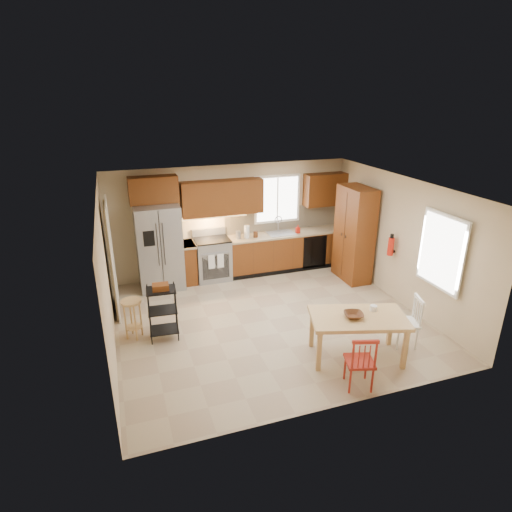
{
  "coord_description": "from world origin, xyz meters",
  "views": [
    {
      "loc": [
        -2.49,
        -6.56,
        4.01
      ],
      "look_at": [
        -0.13,
        0.4,
        1.15
      ],
      "focal_mm": 30.0,
      "sensor_mm": 36.0,
      "label": 1
    }
  ],
  "objects_px": {
    "chair_red": "(360,360)",
    "table_bowl": "(353,318)",
    "soap_bottle": "(298,229)",
    "bar_stool": "(133,319)",
    "utility_cart": "(163,313)",
    "pantry": "(354,234)",
    "table_jar": "(373,309)",
    "chair_white": "(406,322)",
    "fire_extinguisher": "(391,247)",
    "dining_table": "(357,337)",
    "refrigerator": "(159,247)",
    "range_stove": "(213,260)"
  },
  "relations": [
    {
      "from": "bar_stool",
      "to": "utility_cart",
      "type": "height_order",
      "value": "utility_cart"
    },
    {
      "from": "soap_bottle",
      "to": "table_bowl",
      "type": "relative_size",
      "value": 0.64
    },
    {
      "from": "pantry",
      "to": "chair_red",
      "type": "distance_m",
      "value": 3.93
    },
    {
      "from": "range_stove",
      "to": "dining_table",
      "type": "height_order",
      "value": "range_stove"
    },
    {
      "from": "range_stove",
      "to": "utility_cart",
      "type": "height_order",
      "value": "utility_cart"
    },
    {
      "from": "table_bowl",
      "to": "dining_table",
      "type": "bearing_deg",
      "value": 0.0
    },
    {
      "from": "soap_bottle",
      "to": "table_bowl",
      "type": "height_order",
      "value": "soap_bottle"
    },
    {
      "from": "refrigerator",
      "to": "utility_cart",
      "type": "relative_size",
      "value": 1.88
    },
    {
      "from": "refrigerator",
      "to": "chair_red",
      "type": "height_order",
      "value": "refrigerator"
    },
    {
      "from": "range_stove",
      "to": "chair_red",
      "type": "distance_m",
      "value": 4.52
    },
    {
      "from": "fire_extinguisher",
      "to": "utility_cart",
      "type": "bearing_deg",
      "value": -178.21
    },
    {
      "from": "fire_extinguisher",
      "to": "bar_stool",
      "type": "distance_m",
      "value": 5.1
    },
    {
      "from": "pantry",
      "to": "table_jar",
      "type": "xyz_separation_m",
      "value": [
        -1.21,
        -2.65,
        -0.29
      ]
    },
    {
      "from": "range_stove",
      "to": "pantry",
      "type": "xyz_separation_m",
      "value": [
        2.98,
        -0.99,
        0.59
      ]
    },
    {
      "from": "fire_extinguisher",
      "to": "dining_table",
      "type": "bearing_deg",
      "value": -135.6
    },
    {
      "from": "fire_extinguisher",
      "to": "table_jar",
      "type": "relative_size",
      "value": 3.03
    },
    {
      "from": "table_bowl",
      "to": "bar_stool",
      "type": "distance_m",
      "value": 3.68
    },
    {
      "from": "table_jar",
      "to": "utility_cart",
      "type": "distance_m",
      "value": 3.48
    },
    {
      "from": "table_jar",
      "to": "bar_stool",
      "type": "distance_m",
      "value": 4.02
    },
    {
      "from": "fire_extinguisher",
      "to": "chair_red",
      "type": "distance_m",
      "value": 3.21
    },
    {
      "from": "bar_stool",
      "to": "chair_white",
      "type": "bearing_deg",
      "value": -14.86
    },
    {
      "from": "fire_extinguisher",
      "to": "chair_red",
      "type": "height_order",
      "value": "fire_extinguisher"
    },
    {
      "from": "range_stove",
      "to": "table_bowl",
      "type": "height_order",
      "value": "range_stove"
    },
    {
      "from": "table_bowl",
      "to": "chair_red",
      "type": "bearing_deg",
      "value": -111.63
    },
    {
      "from": "soap_bottle",
      "to": "bar_stool",
      "type": "height_order",
      "value": "soap_bottle"
    },
    {
      "from": "soap_bottle",
      "to": "pantry",
      "type": "height_order",
      "value": "pantry"
    },
    {
      "from": "range_stove",
      "to": "chair_red",
      "type": "height_order",
      "value": "range_stove"
    },
    {
      "from": "pantry",
      "to": "dining_table",
      "type": "distance_m",
      "value": 3.22
    },
    {
      "from": "utility_cart",
      "to": "soap_bottle",
      "type": "bearing_deg",
      "value": 35.95
    },
    {
      "from": "chair_white",
      "to": "pantry",
      "type": "bearing_deg",
      "value": 4.37
    },
    {
      "from": "dining_table",
      "to": "utility_cart",
      "type": "height_order",
      "value": "utility_cart"
    },
    {
      "from": "soap_bottle",
      "to": "utility_cart",
      "type": "bearing_deg",
      "value": -148.45
    },
    {
      "from": "soap_bottle",
      "to": "table_jar",
      "type": "distance_m",
      "value": 3.57
    },
    {
      "from": "chair_red",
      "to": "dining_table",
      "type": "bearing_deg",
      "value": 78.26
    },
    {
      "from": "fire_extinguisher",
      "to": "chair_white",
      "type": "height_order",
      "value": "fire_extinguisher"
    },
    {
      "from": "fire_extinguisher",
      "to": "chair_white",
      "type": "xyz_separation_m",
      "value": [
        -0.78,
        -1.65,
        -0.67
      ]
    },
    {
      "from": "fire_extinguisher",
      "to": "bar_stool",
      "type": "height_order",
      "value": "fire_extinguisher"
    },
    {
      "from": "refrigerator",
      "to": "pantry",
      "type": "bearing_deg",
      "value": -12.62
    },
    {
      "from": "chair_red",
      "to": "table_bowl",
      "type": "xyz_separation_m",
      "value": [
        0.26,
        0.65,
        0.29
      ]
    },
    {
      "from": "chair_red",
      "to": "table_bowl",
      "type": "relative_size",
      "value": 2.9
    },
    {
      "from": "chair_white",
      "to": "table_bowl",
      "type": "bearing_deg",
      "value": 109.31
    },
    {
      "from": "refrigerator",
      "to": "table_jar",
      "type": "distance_m",
      "value": 4.62
    },
    {
      "from": "chair_red",
      "to": "utility_cart",
      "type": "bearing_deg",
      "value": 154.87
    },
    {
      "from": "pantry",
      "to": "bar_stool",
      "type": "height_order",
      "value": "pantry"
    },
    {
      "from": "soap_bottle",
      "to": "chair_white",
      "type": "bearing_deg",
      "value": -84.17
    },
    {
      "from": "table_bowl",
      "to": "table_jar",
      "type": "xyz_separation_m",
      "value": [
        0.41,
        0.09,
        0.03
      ]
    },
    {
      "from": "chair_white",
      "to": "bar_stool",
      "type": "height_order",
      "value": "chair_white"
    },
    {
      "from": "dining_table",
      "to": "chair_white",
      "type": "relative_size",
      "value": 1.7
    },
    {
      "from": "range_stove",
      "to": "fire_extinguisher",
      "type": "xyz_separation_m",
      "value": [
        3.18,
        -2.04,
        0.64
      ]
    },
    {
      "from": "dining_table",
      "to": "chair_white",
      "type": "height_order",
      "value": "chair_white"
    }
  ]
}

